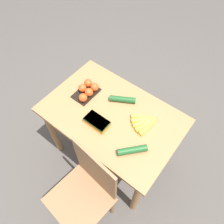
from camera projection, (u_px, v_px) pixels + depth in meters
name	position (u px, v px, depth m)	size (l,w,h in m)	color
ground_plane	(112.00, 153.00, 2.32)	(12.00, 12.00, 0.00)	#4C4742
dining_table	(112.00, 123.00, 1.81)	(1.08, 0.71, 0.75)	#9E7044
chair	(86.00, 192.00, 1.63)	(0.46, 0.44, 0.93)	#8E6642
banana_bunch	(145.00, 122.00, 1.64)	(0.19, 0.20, 0.04)	brown
tomato_pack	(87.00, 90.00, 1.79)	(0.15, 0.22, 0.08)	black
carrot_bag	(97.00, 122.00, 1.63)	(0.19, 0.10, 0.05)	orange
cucumber_near	(132.00, 150.00, 1.51)	(0.17, 0.19, 0.05)	#1E5123
cucumber_far	(122.00, 99.00, 1.76)	(0.21, 0.15, 0.05)	#1E5123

